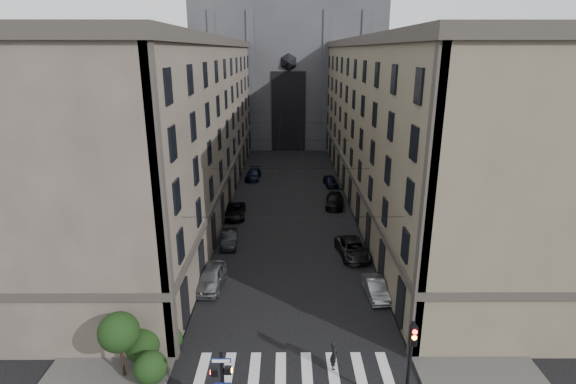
{
  "coord_description": "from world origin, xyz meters",
  "views": [
    {
      "loc": [
        -0.42,
        -16.37,
        17.5
      ],
      "look_at": [
        -0.31,
        10.67,
        8.93
      ],
      "focal_mm": 28.0,
      "sensor_mm": 36.0,
      "label": 1
    }
  ],
  "objects_px": {
    "car_left_near": "(211,278)",
    "car_right_near": "(375,288)",
    "gothic_tower": "(288,48)",
    "car_left_midnear": "(229,238)",
    "car_right_midfar": "(335,200)",
    "car_right_far": "(331,181)",
    "car_right_midnear": "(353,249)",
    "pedestrian_signal_left": "(222,380)",
    "pedestrian": "(334,355)",
    "traffic_light_right": "(410,357)",
    "car_left_far": "(253,174)",
    "car_left_midfar": "(235,211)"
  },
  "relations": [
    {
      "from": "pedestrian_signal_left",
      "to": "car_left_far",
      "type": "xyz_separation_m",
      "value": [
        -1.57,
        43.47,
        -1.64
      ]
    },
    {
      "from": "pedestrian_signal_left",
      "to": "pedestrian",
      "type": "relative_size",
      "value": 2.26
    },
    {
      "from": "car_right_midnear",
      "to": "car_right_far",
      "type": "distance_m",
      "value": 21.59
    },
    {
      "from": "car_left_near",
      "to": "car_right_near",
      "type": "height_order",
      "value": "car_left_near"
    },
    {
      "from": "gothic_tower",
      "to": "car_left_far",
      "type": "height_order",
      "value": "gothic_tower"
    },
    {
      "from": "pedestrian_signal_left",
      "to": "car_right_midnear",
      "type": "bearing_deg",
      "value": 64.05
    },
    {
      "from": "pedestrian_signal_left",
      "to": "car_right_near",
      "type": "relative_size",
      "value": 1.02
    },
    {
      "from": "car_left_near",
      "to": "car_left_midfar",
      "type": "height_order",
      "value": "car_left_near"
    },
    {
      "from": "car_right_midnear",
      "to": "car_right_far",
      "type": "height_order",
      "value": "car_right_midnear"
    },
    {
      "from": "car_right_midfar",
      "to": "car_right_far",
      "type": "bearing_deg",
      "value": 95.4
    },
    {
      "from": "car_left_midnear",
      "to": "car_right_far",
      "type": "distance_m",
      "value": 22.22
    },
    {
      "from": "car_right_near",
      "to": "car_right_midfar",
      "type": "height_order",
      "value": "car_right_midfar"
    },
    {
      "from": "car_left_midnear",
      "to": "car_right_midfar",
      "type": "relative_size",
      "value": 0.81
    },
    {
      "from": "car_right_far",
      "to": "car_left_far",
      "type": "bearing_deg",
      "value": 155.21
    },
    {
      "from": "car_right_near",
      "to": "car_right_midfar",
      "type": "bearing_deg",
      "value": 88.75
    },
    {
      "from": "car_left_near",
      "to": "pedestrian_signal_left",
      "type": "bearing_deg",
      "value": -74.39
    },
    {
      "from": "car_left_midnear",
      "to": "car_right_near",
      "type": "xyz_separation_m",
      "value": [
        11.95,
        -9.27,
        -0.02
      ]
    },
    {
      "from": "car_left_midfar",
      "to": "pedestrian",
      "type": "distance_m",
      "value": 26.0
    },
    {
      "from": "pedestrian",
      "to": "car_left_midnear",
      "type": "bearing_deg",
      "value": 23.26
    },
    {
      "from": "traffic_light_right",
      "to": "car_right_near",
      "type": "relative_size",
      "value": 1.33
    },
    {
      "from": "car_right_far",
      "to": "car_left_near",
      "type": "bearing_deg",
      "value": -120.53
    },
    {
      "from": "car_right_far",
      "to": "pedestrian",
      "type": "bearing_deg",
      "value": -102.14
    },
    {
      "from": "pedestrian_signal_left",
      "to": "pedestrian",
      "type": "distance_m",
      "value": 7.04
    },
    {
      "from": "car_left_far",
      "to": "car_right_midfar",
      "type": "xyz_separation_m",
      "value": [
        10.32,
        -11.66,
        0.03
      ]
    },
    {
      "from": "car_left_far",
      "to": "car_right_near",
      "type": "xyz_separation_m",
      "value": [
        11.28,
        -31.82,
        -0.04
      ]
    },
    {
      "from": "car_right_near",
      "to": "pedestrian",
      "type": "relative_size",
      "value": 2.2
    },
    {
      "from": "traffic_light_right",
      "to": "pedestrian",
      "type": "height_order",
      "value": "traffic_light_right"
    },
    {
      "from": "car_right_far",
      "to": "car_right_near",
      "type": "bearing_deg",
      "value": -95.7
    },
    {
      "from": "car_right_midnear",
      "to": "car_right_far",
      "type": "bearing_deg",
      "value": 82.7
    },
    {
      "from": "car_right_midfar",
      "to": "traffic_light_right",
      "type": "bearing_deg",
      "value": -81.61
    },
    {
      "from": "car_right_midnear",
      "to": "car_left_midnear",
      "type": "bearing_deg",
      "value": 160.55
    },
    {
      "from": "car_left_near",
      "to": "car_right_near",
      "type": "distance_m",
      "value": 12.48
    },
    {
      "from": "car_right_midnear",
      "to": "gothic_tower",
      "type": "bearing_deg",
      "value": 88.68
    },
    {
      "from": "car_left_midnear",
      "to": "car_left_far",
      "type": "xyz_separation_m",
      "value": [
        0.67,
        22.55,
        0.02
      ]
    },
    {
      "from": "car_left_midnear",
      "to": "car_right_near",
      "type": "bearing_deg",
      "value": -42.17
    },
    {
      "from": "car_right_midnear",
      "to": "pedestrian_signal_left",
      "type": "bearing_deg",
      "value": -122.95
    },
    {
      "from": "gothic_tower",
      "to": "car_left_midnear",
      "type": "distance_m",
      "value": 55.56
    },
    {
      "from": "pedestrian",
      "to": "car_right_far",
      "type": "bearing_deg",
      "value": -6.96
    },
    {
      "from": "car_right_midfar",
      "to": "car_right_far",
      "type": "distance_m",
      "value": 8.24
    },
    {
      "from": "traffic_light_right",
      "to": "gothic_tower",
      "type": "bearing_deg",
      "value": 94.38
    },
    {
      "from": "car_left_midnear",
      "to": "car_right_midnear",
      "type": "height_order",
      "value": "car_right_midnear"
    },
    {
      "from": "traffic_light_right",
      "to": "car_right_midnear",
      "type": "xyz_separation_m",
      "value": [
        -0.14,
        18.03,
        -2.58
      ]
    },
    {
      "from": "car_right_near",
      "to": "traffic_light_right",
      "type": "bearing_deg",
      "value": -97.03
    },
    {
      "from": "pedestrian_signal_left",
      "to": "car_left_midnear",
      "type": "distance_m",
      "value": 21.11
    },
    {
      "from": "pedestrian",
      "to": "traffic_light_right",
      "type": "bearing_deg",
      "value": -136.63
    },
    {
      "from": "car_right_far",
      "to": "pedestrian",
      "type": "height_order",
      "value": "pedestrian"
    },
    {
      "from": "pedestrian",
      "to": "car_right_near",
      "type": "bearing_deg",
      "value": -28.04
    },
    {
      "from": "car_right_midnear",
      "to": "car_right_midfar",
      "type": "xyz_separation_m",
      "value": [
        -0.22,
        13.36,
        0.01
      ]
    },
    {
      "from": "car_right_midfar",
      "to": "pedestrian",
      "type": "xyz_separation_m",
      "value": [
        -2.96,
        -28.09,
        0.17
      ]
    },
    {
      "from": "gothic_tower",
      "to": "car_left_far",
      "type": "distance_m",
      "value": 34.9
    }
  ]
}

